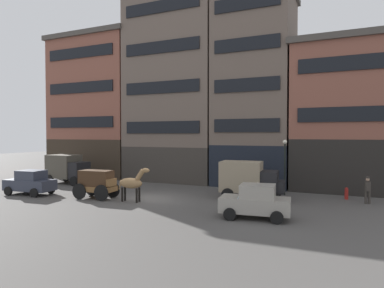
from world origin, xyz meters
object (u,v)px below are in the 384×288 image
(cargo_wagon, at_px, (97,182))
(draft_horse, at_px, (132,183))
(delivery_truck_near, at_px, (250,179))
(sedan_dark, at_px, (30,182))
(pedestrian_officer, at_px, (368,189))
(delivery_truck_far, at_px, (68,168))
(fire_hydrant_curbside, at_px, (346,193))
(streetlamp_curbside, at_px, (285,159))
(sedan_light, at_px, (255,202))

(cargo_wagon, xyz_separation_m, draft_horse, (2.95, 0.00, 0.12))
(delivery_truck_near, distance_m, sedan_dark, 16.25)
(cargo_wagon, distance_m, pedestrian_officer, 18.20)
(delivery_truck_far, bearing_deg, pedestrian_officer, 2.13)
(delivery_truck_far, xyz_separation_m, fire_hydrant_curbside, (23.27, 2.06, -1.00))
(cargo_wagon, bearing_deg, fire_hydrant_curbside, 22.65)
(sedan_dark, relative_size, streetlamp_curbside, 0.93)
(delivery_truck_near, distance_m, delivery_truck_far, 17.10)
(delivery_truck_far, height_order, fire_hydrant_curbside, delivery_truck_far)
(draft_horse, height_order, streetlamp_curbside, streetlamp_curbside)
(sedan_dark, height_order, sedan_light, same)
(sedan_light, bearing_deg, draft_horse, 173.01)
(delivery_truck_near, height_order, sedan_light, delivery_truck_near)
(draft_horse, distance_m, streetlamp_curbside, 11.27)
(delivery_truck_near, relative_size, sedan_dark, 1.17)
(delivery_truck_near, xyz_separation_m, sedan_light, (1.60, -5.12, -0.51))
(draft_horse, height_order, sedan_light, draft_horse)
(sedan_dark, distance_m, streetlamp_curbside, 19.11)
(draft_horse, xyz_separation_m, delivery_truck_near, (6.98, 4.07, 0.15))
(draft_horse, relative_size, pedestrian_officer, 1.31)
(sedan_dark, distance_m, pedestrian_officer, 23.76)
(draft_horse, height_order, delivery_truck_far, delivery_truck_far)
(sedan_light, distance_m, pedestrian_officer, 8.80)
(draft_horse, xyz_separation_m, pedestrian_officer, (14.37, 5.56, -0.29))
(pedestrian_officer, distance_m, fire_hydrant_curbside, 1.76)
(delivery_truck_far, xyz_separation_m, streetlamp_curbside, (19.09, 2.00, 1.25))
(cargo_wagon, distance_m, sedan_light, 11.57)
(delivery_truck_far, height_order, sedan_light, delivery_truck_far)
(cargo_wagon, relative_size, delivery_truck_far, 0.68)
(draft_horse, bearing_deg, delivery_truck_near, 30.28)
(cargo_wagon, relative_size, pedestrian_officer, 1.67)
(streetlamp_curbside, bearing_deg, delivery_truck_far, -174.01)
(sedan_dark, xyz_separation_m, fire_hydrant_curbside, (21.66, 7.56, -0.49))
(draft_horse, bearing_deg, cargo_wagon, -179.93)
(delivery_truck_far, height_order, pedestrian_officer, delivery_truck_far)
(sedan_dark, bearing_deg, pedestrian_officer, 15.64)
(draft_horse, bearing_deg, fire_hydrant_curbside, 27.04)
(cargo_wagon, distance_m, draft_horse, 2.95)
(delivery_truck_near, xyz_separation_m, delivery_truck_far, (-17.09, 0.58, 0.00))
(streetlamp_curbside, bearing_deg, sedan_dark, -156.80)
(sedan_light, bearing_deg, pedestrian_officer, 48.76)
(pedestrian_officer, relative_size, fire_hydrant_curbside, 2.16)
(draft_horse, distance_m, delivery_truck_far, 11.13)
(delivery_truck_far, bearing_deg, sedan_light, -16.97)
(sedan_light, xyz_separation_m, pedestrian_officer, (5.80, 6.62, 0.07))
(delivery_truck_far, relative_size, sedan_dark, 1.16)
(pedestrian_officer, height_order, streetlamp_curbside, streetlamp_curbside)
(fire_hydrant_curbside, bearing_deg, sedan_dark, -160.77)
(cargo_wagon, bearing_deg, pedestrian_officer, 17.82)
(delivery_truck_near, bearing_deg, cargo_wagon, -157.67)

